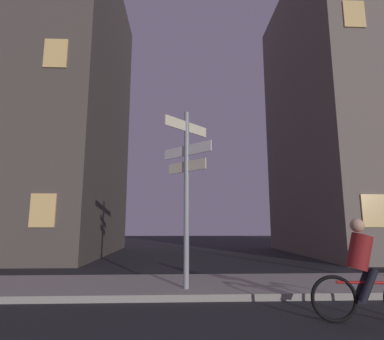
% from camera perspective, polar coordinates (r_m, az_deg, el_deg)
% --- Properties ---
extents(sidewalk_kerb, '(40.00, 2.54, 0.14)m').
position_cam_1_polar(sidewalk_kerb, '(7.90, -8.35, -20.38)').
color(sidewalk_kerb, gray).
rests_on(sidewalk_kerb, ground_plane).
extents(signpost, '(1.07, 1.07, 4.01)m').
position_cam_1_polar(signpost, '(7.13, -1.01, -1.74)').
color(signpost, gray).
rests_on(signpost, sidewalk_kerb).
extents(cyclist, '(1.81, 0.38, 1.61)m').
position_cam_1_polar(cyclist, '(5.86, 29.16, -16.28)').
color(cyclist, black).
rests_on(cyclist, ground_plane).
extents(building_left_block, '(8.06, 9.62, 15.18)m').
position_cam_1_polar(building_left_block, '(18.83, -26.31, 9.99)').
color(building_left_block, '#4C443D').
rests_on(building_left_block, ground_plane).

